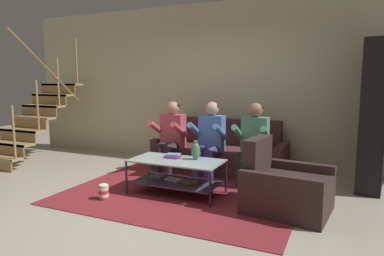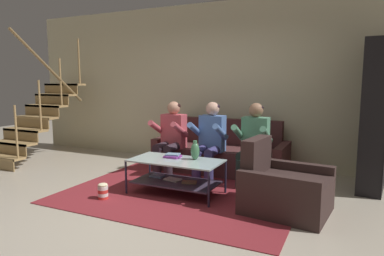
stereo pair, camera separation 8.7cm
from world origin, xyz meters
name	(u,v)px [view 1 (the left image)]	position (x,y,z in m)	size (l,w,h in m)	color
ground	(150,204)	(0.00, 0.00, 0.00)	(16.80, 16.80, 0.00)	#B5AA97
back_partition	(219,84)	(0.00, 2.46, 1.45)	(8.40, 0.12, 2.90)	beige
staircase_run	(33,116)	(-3.26, 1.17, 0.86)	(0.91, 1.79, 2.37)	#A68452
couch	(220,154)	(0.25, 1.87, 0.28)	(2.18, 0.86, 0.85)	#502B2B
person_seated_left	(170,135)	(-0.43, 1.36, 0.64)	(0.50, 0.58, 1.18)	#2E222B
person_seated_middle	(209,138)	(0.25, 1.36, 0.64)	(0.50, 0.58, 1.18)	navy
person_seated_right	(253,141)	(0.94, 1.36, 0.64)	(0.50, 0.58, 1.19)	#1F2F2A
coffee_table	(176,171)	(0.13, 0.48, 0.31)	(1.22, 0.62, 0.47)	#A9C0BE
area_rug	(198,183)	(0.19, 1.05, 0.01)	(3.04, 3.35, 0.01)	maroon
vase	(196,151)	(0.36, 0.60, 0.59)	(0.12, 0.12, 0.26)	#437951
book_stack	(173,156)	(0.03, 0.58, 0.49)	(0.21, 0.19, 0.05)	purple
bookshelf	(377,128)	(2.56, 1.89, 0.85)	(0.42, 0.98, 2.05)	black
armchair	(284,188)	(1.55, 0.45, 0.27)	(1.00, 0.91, 0.83)	#362523
popcorn_tub	(104,192)	(-0.61, -0.12, 0.11)	(0.13, 0.13, 0.21)	red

